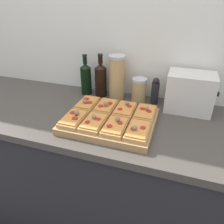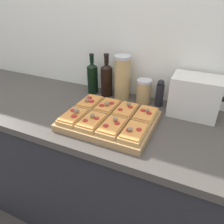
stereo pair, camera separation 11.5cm
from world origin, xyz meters
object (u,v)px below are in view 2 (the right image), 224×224
object	(u,v)px
grain_jar_short	(144,91)
grain_jar_tall	(122,78)
olive_oil_bottle	(93,77)
wine_bottle	(107,79)
pepper_mill	(160,93)
toaster_oven	(195,96)
cutting_board	(110,121)

from	to	relation	value
grain_jar_short	grain_jar_tall	bearing A→B (deg)	180.00
olive_oil_bottle	wine_bottle	xyz separation A→B (m)	(0.10, 0.00, 0.01)
grain_jar_short	olive_oil_bottle	bearing A→B (deg)	180.00
grain_jar_short	pepper_mill	distance (m)	0.10
pepper_mill	toaster_oven	xyz separation A→B (m)	(0.20, -0.03, 0.03)
olive_oil_bottle	pepper_mill	distance (m)	0.46
olive_oil_bottle	wine_bottle	world-z (taller)	wine_bottle
wine_bottle	pepper_mill	size ratio (longest dim) A/B	1.66
wine_bottle	olive_oil_bottle	bearing A→B (deg)	180.00
olive_oil_bottle	toaster_oven	size ratio (longest dim) A/B	0.95
olive_oil_bottle	toaster_oven	bearing A→B (deg)	-2.26
wine_bottle	grain_jar_short	distance (m)	0.26
toaster_oven	olive_oil_bottle	bearing A→B (deg)	177.74
cutting_board	toaster_oven	distance (m)	0.48
olive_oil_bottle	wine_bottle	bearing A→B (deg)	0.00
grain_jar_tall	pepper_mill	size ratio (longest dim) A/B	1.66
olive_oil_bottle	grain_jar_tall	xyz separation A→B (m)	(0.21, 0.00, 0.03)
cutting_board	grain_jar_short	xyz separation A→B (m)	(0.08, 0.31, 0.06)
cutting_board	wine_bottle	bearing A→B (deg)	118.44
olive_oil_bottle	grain_jar_tall	size ratio (longest dim) A/B	0.95
wine_bottle	pepper_mill	world-z (taller)	wine_bottle
grain_jar_tall	pepper_mill	distance (m)	0.25
cutting_board	toaster_oven	world-z (taller)	toaster_oven
pepper_mill	toaster_oven	bearing A→B (deg)	-7.47
grain_jar_tall	toaster_oven	size ratio (longest dim) A/B	0.99
grain_jar_tall	cutting_board	bearing A→B (deg)	-78.85
grain_jar_short	toaster_oven	size ratio (longest dim) A/B	0.53
wine_bottle	toaster_oven	distance (m)	0.55
olive_oil_bottle	grain_jar_short	world-z (taller)	olive_oil_bottle
grain_jar_short	wine_bottle	bearing A→B (deg)	180.00
wine_bottle	pepper_mill	distance (m)	0.35
cutting_board	olive_oil_bottle	xyz separation A→B (m)	(-0.27, 0.31, 0.09)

